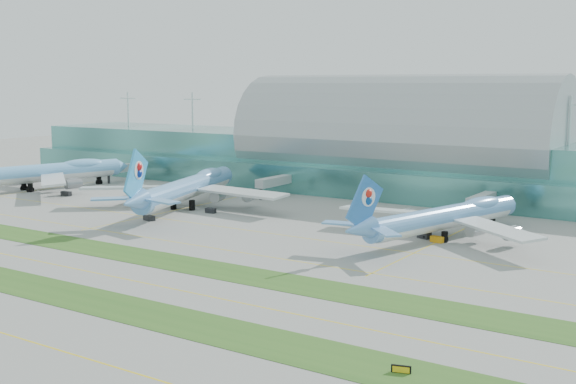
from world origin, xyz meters
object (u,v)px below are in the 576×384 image
Objects in this scene: airliner_b at (188,186)px; terminal at (397,153)px; airliner_a at (38,172)px; taxiway_sign_east at (401,369)px; airliner_c at (446,216)px.

terminal is at bearing 41.28° from airliner_b.
airliner_b reaches higher than airliner_a.
airliner_a is at bearing 163.32° from airliner_b.
terminal is at bearing 98.30° from taxiway_sign_east.
terminal is at bearing 47.35° from airliner_a.
taxiway_sign_east is (187.68, -85.89, -6.19)m from airliner_a.
airliner_a is 28.59× the size of taxiway_sign_east.
airliner_b is at bearing -164.16° from airliner_c.
taxiway_sign_east is at bearing -55.05° from airliner_b.
airliner_b is (73.04, 1.39, 0.07)m from airliner_a.
taxiway_sign_east is at bearing -8.92° from airliner_a.
terminal is 124.05× the size of taxiway_sign_east.
terminal is at bearing 139.10° from airliner_c.
taxiway_sign_east is (73.06, -156.64, -13.64)m from terminal.
airliner_c reaches higher than taxiway_sign_east.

